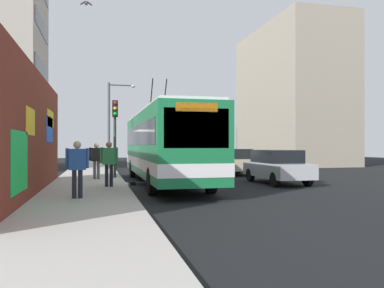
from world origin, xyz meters
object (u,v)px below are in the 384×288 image
at_px(pedestrian_midblock, 96,158).
at_px(pedestrian_near_wall, 77,164).
at_px(street_lamp, 112,119).
at_px(parked_car_navy, 209,158).
at_px(pedestrian_at_curb, 109,160).
at_px(parked_car_silver, 277,166).
at_px(parked_car_champagne, 234,161).
at_px(traffic_light, 115,125).
at_px(city_bus, 164,144).
at_px(parked_car_black, 191,156).

relative_size(pedestrian_midblock, pedestrian_near_wall, 0.99).
xyz_separation_m(pedestrian_near_wall, street_lamp, (15.54, -1.60, 2.49)).
bearing_deg(pedestrian_midblock, parked_car_navy, -43.51).
relative_size(parked_car_navy, pedestrian_at_curb, 2.73).
xyz_separation_m(parked_car_silver, street_lamp, (11.25, 7.21, 2.86)).
xyz_separation_m(parked_car_silver, pedestrian_midblock, (2.71, 8.26, 0.37)).
distance_m(pedestrian_near_wall, street_lamp, 15.82).
bearing_deg(parked_car_champagne, traffic_light, 109.79).
xyz_separation_m(parked_car_champagne, parked_car_navy, (5.44, -0.00, 0.01)).
bearing_deg(pedestrian_near_wall, city_bus, -33.75).
height_order(pedestrian_midblock, traffic_light, traffic_light).
distance_m(parked_car_silver, parked_car_black, 17.39).
relative_size(parked_car_black, pedestrian_near_wall, 2.53).
bearing_deg(city_bus, pedestrian_midblock, 62.39).
distance_m(parked_car_navy, traffic_light, 11.10).
bearing_deg(parked_car_black, pedestrian_near_wall, 157.88).
height_order(parked_car_silver, parked_car_black, same).
bearing_deg(pedestrian_near_wall, parked_car_champagne, -40.63).
height_order(pedestrian_at_curb, pedestrian_near_wall, pedestrian_at_curb).
distance_m(parked_car_black, pedestrian_near_wall, 23.41).
distance_m(city_bus, traffic_light, 3.24).
bearing_deg(parked_car_black, street_lamp, 130.40).
height_order(parked_car_navy, parked_car_black, same).
xyz_separation_m(parked_car_black, traffic_light, (-14.05, 7.35, 1.99)).
height_order(city_bus, pedestrian_near_wall, city_bus).
distance_m(parked_car_silver, pedestrian_at_curb, 7.84).
bearing_deg(traffic_light, parked_car_black, -27.61).
bearing_deg(pedestrian_at_curb, parked_car_navy, -31.99).
relative_size(pedestrian_midblock, street_lamp, 0.29).
height_order(parked_car_silver, traffic_light, traffic_light).
relative_size(parked_car_navy, parked_car_black, 1.09).
distance_m(pedestrian_at_curb, street_lamp, 12.52).
bearing_deg(parked_car_black, pedestrian_at_curb, 157.13).
relative_size(city_bus, parked_car_black, 2.81).
relative_size(city_bus, parked_car_champagne, 3.09).
relative_size(city_bus, pedestrian_at_curb, 7.05).
relative_size(parked_car_silver, pedestrian_midblock, 2.40).
xyz_separation_m(pedestrian_midblock, street_lamp, (8.53, -1.05, 2.49)).
relative_size(pedestrian_at_curb, pedestrian_near_wall, 1.01).
bearing_deg(street_lamp, city_bus, -168.77).
bearing_deg(street_lamp, parked_car_champagne, -126.15).
xyz_separation_m(parked_car_champagne, pedestrian_near_wall, (-10.27, 8.81, 0.38)).
height_order(pedestrian_midblock, street_lamp, street_lamp).
bearing_deg(parked_car_navy, parked_car_champagne, 180.00).
distance_m(pedestrian_at_curb, traffic_light, 4.66).
bearing_deg(traffic_light, parked_car_champagne, -70.21).
bearing_deg(pedestrian_midblock, city_bus, -117.61).
height_order(city_bus, street_lamp, street_lamp).
xyz_separation_m(parked_car_silver, pedestrian_near_wall, (-4.29, 8.81, 0.37)).
bearing_deg(parked_car_navy, city_bus, 153.22).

